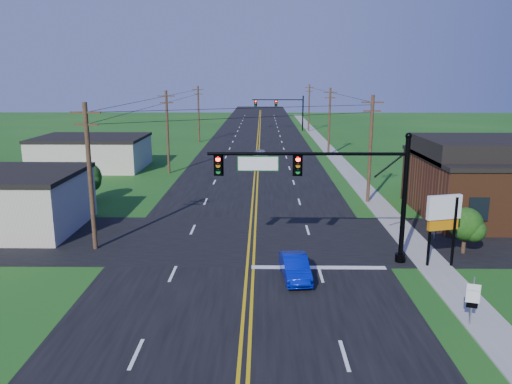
{
  "coord_description": "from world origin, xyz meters",
  "views": [
    {
      "loc": [
        0.83,
        -19.2,
        10.45
      ],
      "look_at": [
        0.46,
        10.0,
        3.67
      ],
      "focal_mm": 35.0,
      "sensor_mm": 36.0,
      "label": 1
    }
  ],
  "objects_px": {
    "route_sign": "(473,298)",
    "stop_sign": "(436,213)",
    "signal_mast_main": "(325,181)",
    "blue_car": "(295,268)",
    "signal_mast_far": "(281,107)"
  },
  "relations": [
    {
      "from": "signal_mast_main",
      "to": "route_sign",
      "type": "xyz_separation_m",
      "value": [
        5.42,
        -7.55,
        -3.44
      ]
    },
    {
      "from": "signal_mast_far",
      "to": "stop_sign",
      "type": "relative_size",
      "value": 4.4
    },
    {
      "from": "blue_car",
      "to": "route_sign",
      "type": "distance_m",
      "value": 8.8
    },
    {
      "from": "signal_mast_main",
      "to": "signal_mast_far",
      "type": "height_order",
      "value": "same"
    },
    {
      "from": "signal_mast_far",
      "to": "blue_car",
      "type": "bearing_deg",
      "value": -91.43
    },
    {
      "from": "stop_sign",
      "to": "route_sign",
      "type": "bearing_deg",
      "value": -86.22
    },
    {
      "from": "route_sign",
      "to": "stop_sign",
      "type": "xyz_separation_m",
      "value": [
        2.38,
        11.65,
        0.49
      ]
    },
    {
      "from": "stop_sign",
      "to": "signal_mast_main",
      "type": "bearing_deg",
      "value": -136.95
    },
    {
      "from": "route_sign",
      "to": "signal_mast_main",
      "type": "bearing_deg",
      "value": 142.18
    },
    {
      "from": "blue_car",
      "to": "route_sign",
      "type": "relative_size",
      "value": 1.67
    },
    {
      "from": "signal_mast_main",
      "to": "route_sign",
      "type": "distance_m",
      "value": 9.92
    },
    {
      "from": "signal_mast_main",
      "to": "route_sign",
      "type": "height_order",
      "value": "signal_mast_main"
    },
    {
      "from": "signal_mast_far",
      "to": "stop_sign",
      "type": "height_order",
      "value": "signal_mast_far"
    },
    {
      "from": "blue_car",
      "to": "route_sign",
      "type": "xyz_separation_m",
      "value": [
        7.19,
        -5.02,
        0.69
      ]
    },
    {
      "from": "signal_mast_main",
      "to": "stop_sign",
      "type": "xyz_separation_m",
      "value": [
        7.8,
        4.1,
        -2.95
      ]
    }
  ]
}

